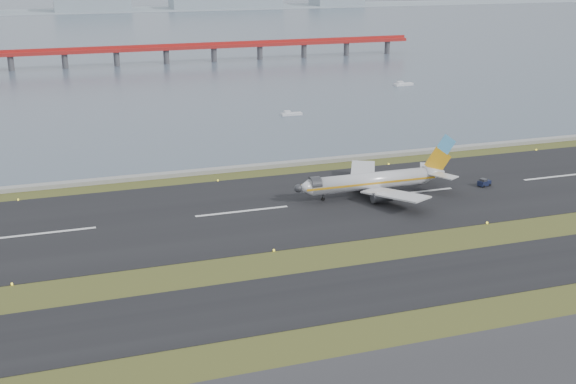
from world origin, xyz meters
name	(u,v)px	position (x,y,z in m)	size (l,w,h in m)	color
ground	(287,268)	(0.00, 0.00, 0.00)	(1000.00, 1000.00, 0.00)	#334217
taxiway_strip	(310,297)	(0.00, -12.00, 0.05)	(1000.00, 18.00, 0.10)	black
runway_strip	(242,212)	(0.00, 30.00, 0.05)	(1000.00, 45.00, 0.10)	black
seawall	(211,171)	(0.00, 60.00, 0.50)	(1000.00, 2.50, 1.00)	gray
bay_water	(94,26)	(0.00, 460.00, 0.00)	(1400.00, 800.00, 1.30)	#465264
red_pier	(166,49)	(20.00, 250.00, 7.28)	(260.00, 5.00, 10.20)	#B1211E
far_shoreline	(96,4)	(13.62, 620.00, 6.07)	(1400.00, 80.00, 60.50)	#8D9CA7
airliner	(375,181)	(31.21, 31.15, 3.46)	(38.52, 32.89, 12.80)	silver
pushback_tug	(484,183)	(58.14, 29.04, 0.93)	(3.35, 2.50, 1.91)	black
workboat_near	(291,114)	(40.17, 117.18, 0.54)	(7.03, 2.35, 1.70)	white
workboat_far	(403,84)	(102.44, 157.20, 0.62)	(8.24, 3.26, 1.95)	white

